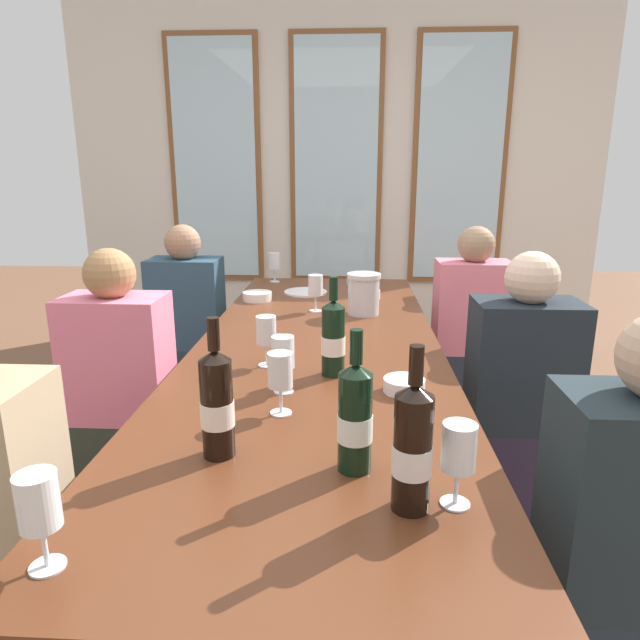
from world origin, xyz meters
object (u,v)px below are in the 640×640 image
at_px(tasting_bowl_2, 368,294).
at_px(seated_person_4, 188,332).
at_px(wine_bottle_3, 412,448).
at_px(wine_glass_5, 266,333).
at_px(wine_glass_1, 274,262).
at_px(tasting_bowl_3, 404,385).
at_px(metal_pitcher, 364,294).
at_px(tasting_bowl_0, 358,282).
at_px(white_plate_0, 306,292).
at_px(wine_glass_2, 280,372).
at_px(wine_glass_0, 315,287).
at_px(wine_glass_4, 283,355).
at_px(wine_bottle_2, 333,338).
at_px(dining_table, 317,363).
at_px(seated_person_3, 519,406).
at_px(seated_person_5, 470,336).
at_px(wine_bottle_1, 355,417).
at_px(wine_glass_3, 39,506).
at_px(seated_person_2, 122,397).
at_px(tasting_bowl_1, 257,296).
at_px(wine_glass_6, 459,451).
at_px(seated_person_1, 631,562).
at_px(wine_bottle_0, 217,403).

height_order(tasting_bowl_2, seated_person_4, seated_person_4).
distance_m(wine_bottle_3, wine_glass_5, 0.90).
bearing_deg(wine_glass_1, tasting_bowl_3, -69.82).
xyz_separation_m(metal_pitcher, tasting_bowl_0, (-0.02, 0.67, -0.08)).
height_order(tasting_bowl_0, tasting_bowl_3, tasting_bowl_3).
relative_size(white_plate_0, wine_glass_2, 1.34).
xyz_separation_m(metal_pitcher, wine_glass_0, (-0.22, 0.04, 0.02)).
bearing_deg(metal_pitcher, wine_glass_4, -105.15).
xyz_separation_m(white_plate_0, tasting_bowl_3, (0.41, -1.37, 0.02)).
bearing_deg(wine_bottle_3, wine_bottle_2, 103.40).
distance_m(dining_table, wine_glass_1, 1.31).
relative_size(wine_glass_0, seated_person_3, 0.16).
xyz_separation_m(wine_bottle_2, seated_person_5, (0.69, 1.18, -0.34)).
relative_size(wine_bottle_1, wine_bottle_2, 1.00).
xyz_separation_m(tasting_bowl_0, wine_glass_1, (-0.49, 0.07, 0.10)).
xyz_separation_m(wine_bottle_1, wine_glass_4, (-0.21, 0.43, -0.01)).
distance_m(metal_pitcher, wine_glass_4, 0.99).
xyz_separation_m(wine_glass_3, wine_glass_4, (0.31, 0.78, 0.00)).
distance_m(wine_glass_5, seated_person_2, 0.72).
relative_size(wine_bottle_3, seated_person_2, 0.30).
distance_m(wine_bottle_3, tasting_bowl_1, 1.88).
relative_size(wine_bottle_2, seated_person_4, 0.29).
distance_m(wine_glass_3, seated_person_2, 1.31).
height_order(wine_glass_0, seated_person_5, seated_person_5).
distance_m(white_plate_0, wine_glass_0, 0.42).
bearing_deg(wine_bottle_3, tasting_bowl_3, 85.85).
bearing_deg(wine_glass_3, tasting_bowl_0, 77.25).
bearing_deg(wine_glass_0, wine_bottle_3, -79.76).
bearing_deg(tasting_bowl_0, tasting_bowl_2, -81.51).
bearing_deg(tasting_bowl_2, wine_glass_6, -86.33).
xyz_separation_m(wine_bottle_1, wine_glass_0, (-0.18, 1.43, -0.01)).
bearing_deg(tasting_bowl_2, seated_person_1, -72.36).
height_order(wine_bottle_2, seated_person_2, seated_person_2).
distance_m(wine_bottle_1, tasting_bowl_3, 0.49).
bearing_deg(wine_bottle_3, wine_glass_6, 10.45).
bearing_deg(seated_person_2, wine_bottle_1, -43.69).
bearing_deg(wine_glass_0, tasting_bowl_2, 48.69).
bearing_deg(metal_pitcher, wine_glass_3, -108.01).
relative_size(tasting_bowl_1, wine_glass_4, 0.86).
distance_m(seated_person_3, seated_person_5, 0.91).
bearing_deg(metal_pitcher, wine_bottle_0, -105.17).
height_order(wine_bottle_0, wine_glass_6, wine_bottle_0).
bearing_deg(wine_glass_6, seated_person_4, 120.03).
bearing_deg(wine_bottle_3, seated_person_2, 135.18).
height_order(white_plate_0, tasting_bowl_3, tasting_bowl_3).
distance_m(wine_bottle_0, tasting_bowl_1, 1.60).
xyz_separation_m(tasting_bowl_1, seated_person_2, (-0.41, -0.78, -0.24)).
xyz_separation_m(metal_pitcher, wine_glass_6, (0.15, -1.51, 0.02)).
xyz_separation_m(wine_glass_5, seated_person_3, (0.92, 0.20, -0.33)).
bearing_deg(wine_glass_1, seated_person_3, -49.27).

